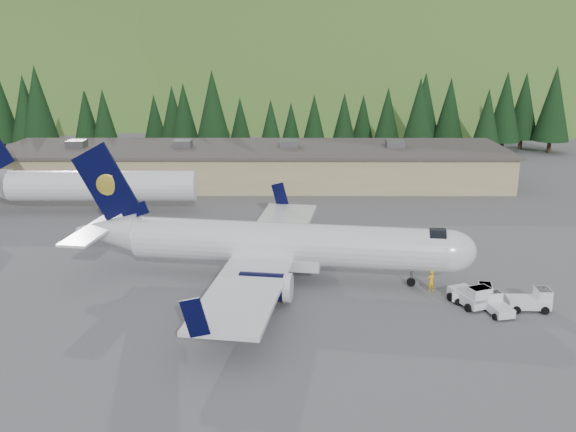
# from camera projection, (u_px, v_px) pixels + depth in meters

# --- Properties ---
(ground) EXTENTS (600.00, 600.00, 0.00)m
(ground) POSITION_uv_depth(u_px,v_px,m) (288.00, 279.00, 55.34)
(ground) COLOR #58585D
(airliner) EXTENTS (34.82, 32.80, 11.56)m
(airliner) POSITION_uv_depth(u_px,v_px,m) (276.00, 245.00, 54.66)
(airliner) COLOR white
(airliner) RESTS_ON ground
(second_airliner) EXTENTS (27.50, 11.00, 10.05)m
(second_airliner) POSITION_uv_depth(u_px,v_px,m) (78.00, 185.00, 75.70)
(second_airliner) COLOR white
(second_airliner) RESTS_ON ground
(baggage_tug_a) EXTENTS (3.20, 2.25, 1.59)m
(baggage_tug_a) POSITION_uv_depth(u_px,v_px,m) (475.00, 294.00, 50.34)
(baggage_tug_a) COLOR white
(baggage_tug_a) RESTS_ON ground
(baggage_tug_b) EXTENTS (3.24, 2.04, 1.70)m
(baggage_tug_b) POSITION_uv_depth(u_px,v_px,m) (532.00, 300.00, 49.04)
(baggage_tug_b) COLOR white
(baggage_tug_b) RESTS_ON ground
(baggage_tug_c) EXTENTS (2.10, 2.96, 1.46)m
(baggage_tug_c) POSITION_uv_depth(u_px,v_px,m) (496.00, 305.00, 48.46)
(baggage_tug_c) COLOR white
(baggage_tug_c) RESTS_ON ground
(terminal_building) EXTENTS (71.00, 17.00, 6.10)m
(terminal_building) POSITION_uv_depth(u_px,v_px,m) (254.00, 165.00, 91.23)
(terminal_building) COLOR tan
(terminal_building) RESTS_ON ground
(baggage_tug_d) EXTENTS (3.04, 3.84, 1.84)m
(baggage_tug_d) POSITION_uv_depth(u_px,v_px,m) (472.00, 296.00, 49.66)
(baggage_tug_d) COLOR white
(baggage_tug_d) RESTS_ON ground
(ramp_worker) EXTENTS (0.77, 0.62, 1.82)m
(ramp_worker) POSITION_uv_depth(u_px,v_px,m) (431.00, 281.00, 52.42)
(ramp_worker) COLOR yellow
(ramp_worker) RESTS_ON ground
(tree_line) EXTENTS (112.65, 17.97, 14.30)m
(tree_line) POSITION_uv_depth(u_px,v_px,m) (257.00, 111.00, 112.59)
(tree_line) COLOR black
(tree_line) RESTS_ON ground
(hills) EXTENTS (614.00, 330.00, 300.00)m
(hills) POSITION_uv_depth(u_px,v_px,m) (413.00, 283.00, 277.21)
(hills) COLOR #3E5E25
(hills) RESTS_ON ground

